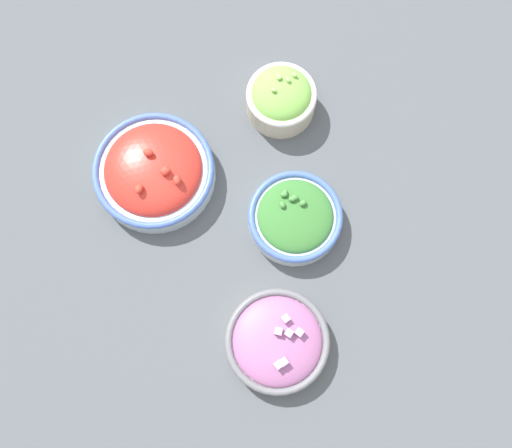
# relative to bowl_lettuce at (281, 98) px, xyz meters

# --- Properties ---
(ground_plane) EXTENTS (3.00, 3.00, 0.00)m
(ground_plane) POSITION_rel_bowl_lettuce_xyz_m (-0.17, 0.16, -0.04)
(ground_plane) COLOR #4C5156
(bowl_lettuce) EXTENTS (0.12, 0.12, 0.08)m
(bowl_lettuce) POSITION_rel_bowl_lettuce_xyz_m (0.00, 0.00, 0.00)
(bowl_lettuce) COLOR beige
(bowl_lettuce) RESTS_ON ground_plane
(bowl_cherry_tomatoes) EXTENTS (0.21, 0.21, 0.08)m
(bowl_cherry_tomatoes) POSITION_rel_bowl_lettuce_xyz_m (0.00, 0.26, -0.01)
(bowl_cherry_tomatoes) COLOR #B2C1CC
(bowl_cherry_tomatoes) RESTS_ON ground_plane
(bowl_red_onion) EXTENTS (0.17, 0.17, 0.06)m
(bowl_red_onion) POSITION_rel_bowl_lettuce_xyz_m (-0.35, 0.23, -0.01)
(bowl_red_onion) COLOR beige
(bowl_red_onion) RESTS_ON ground_plane
(bowl_broccoli) EXTENTS (0.16, 0.16, 0.06)m
(bowl_broccoli) POSITION_rel_bowl_lettuce_xyz_m (-0.19, 0.09, -0.01)
(bowl_broccoli) COLOR #B2C1CC
(bowl_broccoli) RESTS_ON ground_plane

